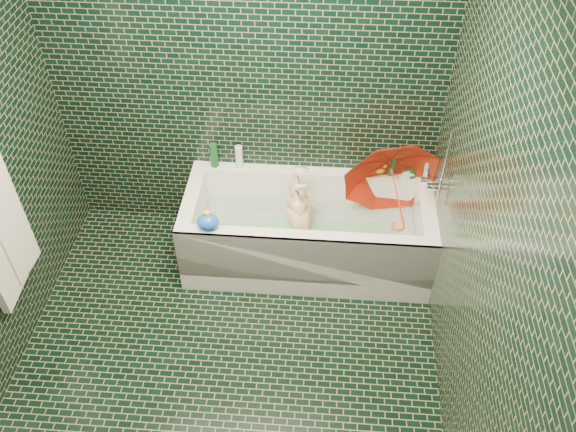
# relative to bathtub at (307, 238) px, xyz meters

# --- Properties ---
(floor) EXTENTS (2.80, 2.80, 0.00)m
(floor) POSITION_rel_bathtub_xyz_m (-0.45, -1.01, -0.21)
(floor) COLOR black
(floor) RESTS_ON ground
(wall_back) EXTENTS (2.80, 0.00, 2.80)m
(wall_back) POSITION_rel_bathtub_xyz_m (-0.45, 0.39, 1.04)
(wall_back) COLOR black
(wall_back) RESTS_ON floor
(wall_right) EXTENTS (0.00, 2.80, 2.80)m
(wall_right) POSITION_rel_bathtub_xyz_m (0.85, -1.01, 1.04)
(wall_right) COLOR black
(wall_right) RESTS_ON floor
(bathtub) EXTENTS (1.70, 0.75, 0.55)m
(bathtub) POSITION_rel_bathtub_xyz_m (0.00, 0.00, 0.00)
(bathtub) COLOR white
(bathtub) RESTS_ON floor
(bath_mat) EXTENTS (1.35, 0.47, 0.01)m
(bath_mat) POSITION_rel_bathtub_xyz_m (0.00, 0.02, -0.06)
(bath_mat) COLOR #39D52A
(bath_mat) RESTS_ON bathtub
(water) EXTENTS (1.48, 0.53, 0.00)m
(water) POSITION_rel_bathtub_xyz_m (0.00, 0.02, 0.09)
(water) COLOR silver
(water) RESTS_ON bathtub
(faucet) EXTENTS (0.18, 0.19, 0.55)m
(faucet) POSITION_rel_bathtub_xyz_m (0.81, 0.01, 0.56)
(faucet) COLOR silver
(faucet) RESTS_ON wall_right
(child) EXTENTS (0.90, 0.33, 0.26)m
(child) POSITION_rel_bathtub_xyz_m (-0.04, 0.02, 0.10)
(child) COLOR #E9B792
(child) RESTS_ON bathtub
(umbrella) EXTENTS (0.83, 0.88, 0.81)m
(umbrella) POSITION_rel_bathtub_xyz_m (0.58, 0.08, 0.40)
(umbrella) COLOR red
(umbrella) RESTS_ON bathtub
(soap_bottle_a) EXTENTS (0.13, 0.13, 0.26)m
(soap_bottle_a) POSITION_rel_bathtub_xyz_m (0.69, 0.30, 0.34)
(soap_bottle_a) COLOR white
(soap_bottle_a) RESTS_ON bathtub
(soap_bottle_b) EXTENTS (0.12, 0.12, 0.20)m
(soap_bottle_b) POSITION_rel_bathtub_xyz_m (0.73, 0.35, 0.34)
(soap_bottle_b) COLOR #3D1C69
(soap_bottle_b) RESTS_ON bathtub
(soap_bottle_c) EXTENTS (0.17, 0.17, 0.17)m
(soap_bottle_c) POSITION_rel_bathtub_xyz_m (0.67, 0.31, 0.34)
(soap_bottle_c) COLOR #13451D
(soap_bottle_c) RESTS_ON bathtub
(bottle_right_tall) EXTENTS (0.07, 0.07, 0.22)m
(bottle_right_tall) POSITION_rel_bathtub_xyz_m (0.56, 0.35, 0.45)
(bottle_right_tall) COLOR #13451D
(bottle_right_tall) RESTS_ON bathtub
(bottle_right_pump) EXTENTS (0.07, 0.07, 0.16)m
(bottle_right_pump) POSITION_rel_bathtub_xyz_m (0.80, 0.31, 0.42)
(bottle_right_pump) COLOR silver
(bottle_right_pump) RESTS_ON bathtub
(bottle_left_tall) EXTENTS (0.06, 0.06, 0.18)m
(bottle_left_tall) POSITION_rel_bathtub_xyz_m (-0.69, 0.35, 0.43)
(bottle_left_tall) COLOR #13451D
(bottle_left_tall) RESTS_ON bathtub
(bottle_left_short) EXTENTS (0.06, 0.06, 0.18)m
(bottle_left_short) POSITION_rel_bathtub_xyz_m (-0.51, 0.35, 0.43)
(bottle_left_short) COLOR white
(bottle_left_short) RESTS_ON bathtub
(rubber_duck) EXTENTS (0.12, 0.08, 0.10)m
(rubber_duck) POSITION_rel_bathtub_xyz_m (0.48, 0.35, 0.38)
(rubber_duck) COLOR yellow
(rubber_duck) RESTS_ON bathtub
(bath_toy) EXTENTS (0.17, 0.15, 0.14)m
(bath_toy) POSITION_rel_bathtub_xyz_m (-0.63, -0.29, 0.40)
(bath_toy) COLOR blue
(bath_toy) RESTS_ON bathtub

